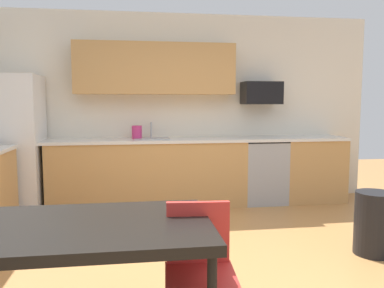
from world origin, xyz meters
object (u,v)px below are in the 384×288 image
trash_bin (374,223)px  kettle (137,133)px  dining_table (87,234)px  chair_near_table (200,265)px  oven_range (262,171)px  refrigerator (11,145)px  microwave (261,93)px

trash_bin → kettle: bearing=135.9°
dining_table → trash_bin: bearing=24.2°
chair_near_table → oven_range: bearing=65.8°
oven_range → kettle: 1.87m
refrigerator → dining_table: size_ratio=1.28×
dining_table → kettle: 3.29m
trash_bin → oven_range: bearing=101.3°
refrigerator → kettle: refrigerator is taller
refrigerator → chair_near_table: size_ratio=2.10×
oven_range → microwave: (-0.00, 0.10, 1.12)m
dining_table → kettle: size_ratio=7.00×
chair_near_table → microwave: bearing=66.4°
refrigerator → oven_range: (3.40, 0.08, -0.44)m
refrigerator → chair_near_table: refrigerator is taller
oven_range → trash_bin: (0.41, -2.08, -0.16)m
oven_range → refrigerator: bearing=-178.7°
trash_bin → kettle: size_ratio=3.00×
kettle → trash_bin: bearing=-44.1°
dining_table → trash_bin: (2.51, 1.13, -0.40)m
microwave → kettle: bearing=-178.4°
chair_near_table → trash_bin: bearing=32.0°
chair_near_table → kettle: 3.36m
microwave → trash_bin: bearing=-79.2°
refrigerator → dining_table: bearing=-67.5°
chair_near_table → kettle: size_ratio=4.25×
refrigerator → dining_table: (1.30, -3.13, -0.19)m
kettle → refrigerator: bearing=-175.4°
microwave → chair_near_table: bearing=-113.6°
microwave → trash_bin: microwave is taller
trash_bin → chair_near_table: bearing=-148.0°
chair_near_table → kettle: bearing=95.6°
microwave → trash_bin: 2.56m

